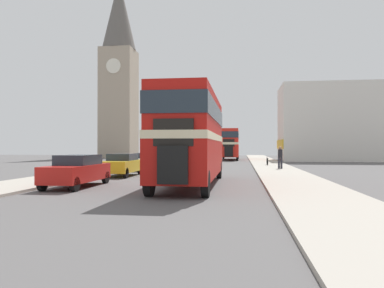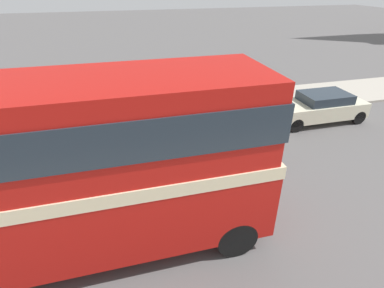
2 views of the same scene
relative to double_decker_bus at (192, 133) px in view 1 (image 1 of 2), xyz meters
name	(u,v)px [view 1 (image 1 of 2)]	position (x,y,z in m)	size (l,w,h in m)	color
ground_plane	(167,183)	(-1.50, 1.14, -2.60)	(120.00, 120.00, 0.00)	#565454
sidewalk_right	(298,183)	(5.25, 1.14, -2.54)	(3.50, 120.00, 0.12)	#A8A093
sidewalk_left	(47,180)	(-8.25, 1.14, -2.54)	(3.50, 120.00, 0.12)	#A8A093
double_decker_bus	(192,133)	(0.00, 0.00, 0.00)	(2.48, 10.53, 4.39)	#B2140F
bus_distant	(230,142)	(0.79, 35.79, -0.03)	(2.52, 10.03, 4.33)	red
car_parked_near	(77,170)	(-5.30, -1.44, -1.82)	(1.67, 4.50, 1.52)	red
car_parked_mid	(122,164)	(-5.23, 5.06, -1.85)	(1.70, 4.09, 1.44)	gold
car_parked_far	(146,161)	(-5.24, 11.07, -1.87)	(1.71, 4.19, 1.39)	beige
pedestrian_walking	(280,156)	(5.55, 12.67, -1.46)	(0.36, 0.36, 1.80)	#282833
bicycle_on_pavement	(267,161)	(4.92, 18.49, -2.12)	(0.05, 1.76, 0.78)	black
church_tower	(119,65)	(-18.65, 44.28, 13.42)	(5.82, 5.82, 31.30)	tan
shop_building_block	(342,123)	(15.73, 33.44, 2.42)	(16.22, 8.01, 10.05)	silver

